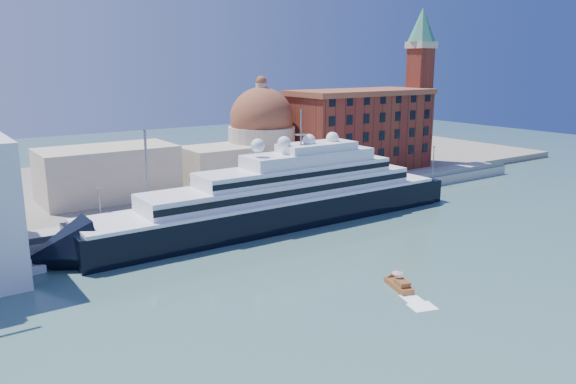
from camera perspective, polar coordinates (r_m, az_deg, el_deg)
ground at (r=96.82m, az=4.76°, el=-6.85°), size 400.00×400.00×0.00m
quay at (r=123.31m, az=-5.32°, el=-1.87°), size 180.00×10.00×2.50m
land at (r=159.46m, az=-12.62°, el=1.19°), size 260.00×72.00×2.00m
quay_fence at (r=119.07m, az=-4.27°, el=-1.47°), size 180.00×0.10×1.20m
superyacht at (r=113.65m, az=-2.29°, el=-1.29°), size 92.14×12.77×27.54m
service_barge at (r=98.76m, az=-26.71°, el=-7.39°), size 11.93×5.57×2.58m
water_taxi at (r=86.07m, az=11.23°, el=-9.19°), size 3.62×6.16×2.78m
warehouse at (r=165.54m, az=7.33°, el=6.32°), size 43.00×19.00×23.25m
campanile at (r=181.46m, az=13.23°, el=11.41°), size 8.40×8.40×47.00m
church at (r=144.80m, az=-7.85°, el=4.20°), size 66.00×18.00×25.50m
lamp_posts at (r=114.29m, az=-10.51°, el=1.20°), size 120.80×2.40×18.00m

